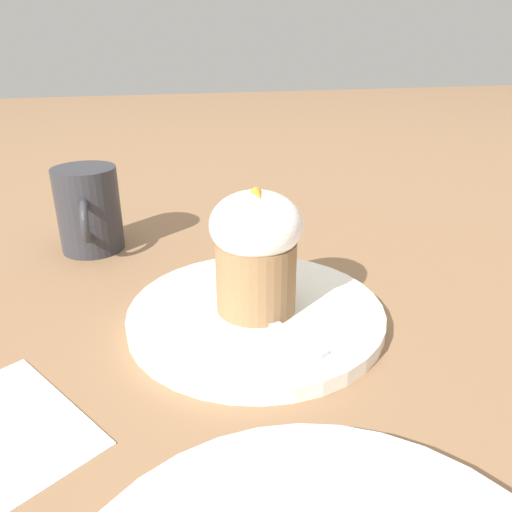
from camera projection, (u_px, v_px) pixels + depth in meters
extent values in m
plane|color=#846042|center=(256.00, 321.00, 0.49)|extent=(4.00, 4.00, 0.00)
cylinder|color=white|center=(256.00, 314.00, 0.48)|extent=(0.25, 0.25, 0.01)
cylinder|color=olive|center=(256.00, 276.00, 0.47)|extent=(0.08, 0.08, 0.07)
ellipsoid|color=white|center=(256.00, 224.00, 0.45)|extent=(0.08, 0.08, 0.06)
cone|color=orange|center=(258.00, 196.00, 0.43)|extent=(0.02, 0.01, 0.01)
sphere|color=green|center=(256.00, 192.00, 0.44)|extent=(0.01, 0.01, 0.01)
cube|color=#B7B7BC|center=(293.00, 336.00, 0.43)|extent=(0.07, 0.04, 0.00)
ellipsoid|color=#B7B7BC|center=(257.00, 312.00, 0.47)|extent=(0.05, 0.04, 0.01)
cylinder|color=#2D2D33|center=(89.00, 209.00, 0.63)|extent=(0.08, 0.08, 0.11)
torus|color=#2D2D33|center=(87.00, 221.00, 0.59)|extent=(0.05, 0.01, 0.05)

